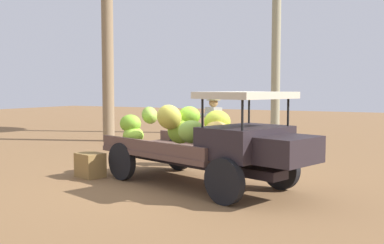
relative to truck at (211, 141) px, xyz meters
The scene contains 4 objects.
ground_plane 1.03m from the truck, behind, with size 60.00×60.00×0.00m, color brown.
truck is the anchor object (origin of this frame).
farmer 2.40m from the truck, 113.54° to the left, with size 0.58×0.55×1.71m.
wooden_crate 2.77m from the truck, behind, with size 0.56×0.45×0.52m, color olive.
Camera 1 is at (4.04, -7.71, 1.88)m, focal length 41.82 mm.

